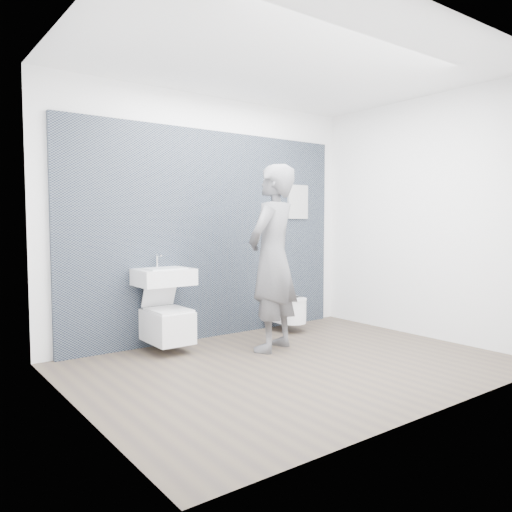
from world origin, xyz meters
TOP-DOWN VIEW (x-y plane):
  - ground at (0.00, 0.00)m, footprint 4.00×4.00m
  - room_shell at (0.00, 0.00)m, footprint 4.00×4.00m
  - tile_wall at (0.00, 1.47)m, footprint 3.60×0.06m
  - washbasin at (-0.74, 1.22)m, footprint 0.58×0.43m
  - toilet_square at (-0.74, 1.16)m, footprint 0.39×0.56m
  - toilet_rounded at (0.89, 1.16)m, footprint 0.33×0.57m
  - info_placard at (1.30, 1.43)m, footprint 0.33×0.03m
  - visitor at (0.18, 0.56)m, footprint 0.84×0.71m

SIDE VIEW (x-z plane):
  - ground at x=0.00m, z-range 0.00..0.00m
  - tile_wall at x=0.00m, z-range -1.20..1.20m
  - info_placard at x=1.30m, z-range -0.22..0.22m
  - toilet_rounded at x=0.89m, z-range 0.12..0.42m
  - toilet_square at x=-0.74m, z-range -0.07..0.66m
  - washbasin at x=-0.74m, z-range 0.57..1.00m
  - visitor at x=0.18m, z-range 0.00..1.95m
  - room_shell at x=0.00m, z-range -0.26..3.74m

